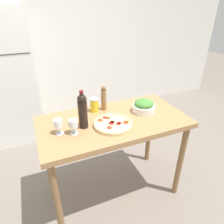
% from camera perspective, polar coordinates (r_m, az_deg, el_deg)
% --- Properties ---
extents(ground_plane, '(14.00, 14.00, 0.00)m').
position_cam_1_polar(ground_plane, '(2.41, 0.35, -21.21)').
color(ground_plane, slate).
extents(wall_back, '(6.40, 0.08, 2.60)m').
position_cam_1_polar(wall_back, '(3.55, -13.31, 19.01)').
color(wall_back, silver).
rests_on(wall_back, ground_plane).
extents(refrigerator, '(0.70, 0.73, 1.82)m').
position_cam_1_polar(refrigerator, '(3.20, -27.53, 8.39)').
color(refrigerator, white).
rests_on(refrigerator, ground_plane).
extents(prep_counter, '(1.34, 0.70, 0.91)m').
position_cam_1_polar(prep_counter, '(1.87, 0.42, -5.08)').
color(prep_counter, '#A87A4C').
rests_on(prep_counter, ground_plane).
extents(wine_bottle, '(0.08, 0.08, 0.33)m').
position_cam_1_polar(wine_bottle, '(1.65, -8.38, 0.44)').
color(wine_bottle, black).
rests_on(wine_bottle, prep_counter).
extents(wine_glass_near, '(0.07, 0.07, 0.13)m').
position_cam_1_polar(wine_glass_near, '(1.61, -11.00, -3.45)').
color(wine_glass_near, silver).
rests_on(wine_glass_near, prep_counter).
extents(wine_glass_far, '(0.07, 0.07, 0.13)m').
position_cam_1_polar(wine_glass_far, '(1.63, -15.09, -3.37)').
color(wine_glass_far, silver).
rests_on(wine_glass_far, prep_counter).
extents(pepper_mill, '(0.05, 0.05, 0.25)m').
position_cam_1_polar(pepper_mill, '(1.94, -2.38, 3.87)').
color(pepper_mill, olive).
rests_on(pepper_mill, prep_counter).
extents(salad_bowl, '(0.22, 0.22, 0.13)m').
position_cam_1_polar(salad_bowl, '(1.95, 9.07, 1.68)').
color(salad_bowl, white).
rests_on(salad_bowl, prep_counter).
extents(homemade_pizza, '(0.34, 0.34, 0.03)m').
position_cam_1_polar(homemade_pizza, '(1.72, 0.26, -3.36)').
color(homemade_pizza, '#DBC189').
rests_on(homemade_pizza, prep_counter).
extents(salt_canister, '(0.08, 0.08, 0.14)m').
position_cam_1_polar(salt_canister, '(1.93, -5.06, 2.03)').
color(salt_canister, yellow).
rests_on(salt_canister, prep_counter).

